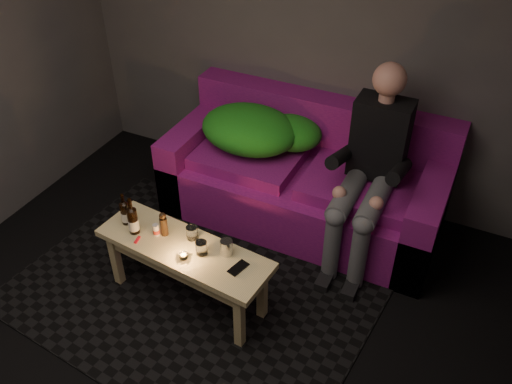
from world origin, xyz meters
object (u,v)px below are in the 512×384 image
at_px(beer_bottle_a, 125,213).
at_px(beer_bottle_b, 133,220).
at_px(coffee_table, 185,256).
at_px(sofa, 306,180).
at_px(steel_cup, 227,247).
at_px(person, 371,166).

height_order(beer_bottle_a, beer_bottle_b, beer_bottle_b).
distance_m(coffee_table, beer_bottle_b, 0.42).
bearing_deg(sofa, coffee_table, -106.94).
bearing_deg(sofa, steel_cup, -94.42).
bearing_deg(beer_bottle_a, person, 36.51).
height_order(sofa, beer_bottle_b, sofa).
bearing_deg(person, sofa, 161.66).
relative_size(sofa, steel_cup, 20.05).
distance_m(beer_bottle_a, beer_bottle_b, 0.12).
relative_size(beer_bottle_a, beer_bottle_b, 0.88).
relative_size(sofa, beer_bottle_b, 7.77).
bearing_deg(beer_bottle_a, coffee_table, -3.92).
distance_m(person, coffee_table, 1.45).
xyz_separation_m(person, coffee_table, (-0.92, -1.07, -0.35)).
relative_size(sofa, coffee_table, 1.75).
xyz_separation_m(sofa, coffee_table, (-0.38, -1.25, 0.07)).
bearing_deg(person, beer_bottle_a, -143.49).
bearing_deg(steel_cup, person, 57.79).
relative_size(beer_bottle_b, steel_cup, 2.58).
relative_size(coffee_table, beer_bottle_a, 5.09).
height_order(coffee_table, beer_bottle_b, beer_bottle_b).
xyz_separation_m(beer_bottle_b, steel_cup, (0.66, 0.09, -0.05)).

